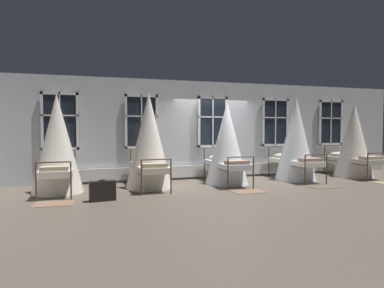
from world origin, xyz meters
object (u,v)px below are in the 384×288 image
at_px(cot_second, 149,142).
at_px(cot_fourth, 296,140).
at_px(cot_first, 57,145).
at_px(cot_third, 227,144).
at_px(cot_fifth, 354,141).
at_px(suitcase_dark, 103,191).

relative_size(cot_second, cot_fourth, 1.00).
bearing_deg(cot_fourth, cot_first, 90.14).
bearing_deg(cot_third, cot_second, 91.75).
xyz_separation_m(cot_first, cot_third, (4.54, -0.04, -0.05)).
distance_m(cot_second, cot_fifth, 6.79).
distance_m(cot_fourth, suitcase_dark, 6.09).
distance_m(cot_first, cot_fifth, 9.08).
bearing_deg(suitcase_dark, cot_third, 12.83).
bearing_deg(cot_fifth, cot_first, 91.22).
distance_m(cot_second, suitcase_dark, 2.09).
bearing_deg(cot_fifth, cot_fourth, 91.25).
relative_size(cot_second, cot_fifth, 1.05).
relative_size(cot_fourth, suitcase_dark, 4.37).
distance_m(cot_third, cot_fourth, 2.32).
bearing_deg(cot_first, cot_third, -89.11).
bearing_deg(cot_fourth, cot_fifth, -89.82).
bearing_deg(cot_third, cot_first, 91.26).
relative_size(cot_third, suitcase_dark, 4.04).
distance_m(cot_fifth, suitcase_dark, 8.24).
relative_size(cot_first, cot_third, 1.05).
xyz_separation_m(cot_third, cot_fourth, (2.32, 0.02, 0.09)).
height_order(cot_fifth, suitcase_dark, cot_fifth).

